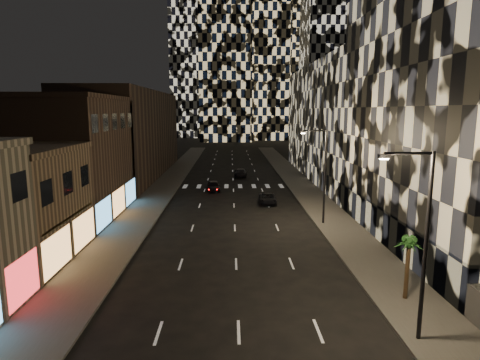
{
  "coord_description": "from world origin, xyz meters",
  "views": [
    {
      "loc": [
        -0.37,
        -7.41,
        10.92
      ],
      "look_at": [
        0.3,
        20.82,
        6.0
      ],
      "focal_mm": 30.0,
      "sensor_mm": 36.0,
      "label": 1
    }
  ],
  "objects_px": {
    "streetlight_near": "(422,234)",
    "streetlight_far": "(323,170)",
    "palm_tree": "(409,247)",
    "car_dark_rightlane": "(268,199)",
    "car_dark_oncoming": "(241,173)",
    "car_dark_midlane": "(214,186)"
  },
  "relations": [
    {
      "from": "car_dark_midlane",
      "to": "palm_tree",
      "type": "relative_size",
      "value": 1.1
    },
    {
      "from": "palm_tree",
      "to": "car_dark_midlane",
      "type": "bearing_deg",
      "value": 111.12
    },
    {
      "from": "car_dark_midlane",
      "to": "car_dark_oncoming",
      "type": "xyz_separation_m",
      "value": [
        4.04,
        12.14,
        -0.02
      ]
    },
    {
      "from": "streetlight_near",
      "to": "streetlight_far",
      "type": "relative_size",
      "value": 1.0
    },
    {
      "from": "car_dark_midlane",
      "to": "streetlight_far",
      "type": "bearing_deg",
      "value": -62.06
    },
    {
      "from": "car_dark_oncoming",
      "to": "car_dark_midlane",
      "type": "bearing_deg",
      "value": 76.08
    },
    {
      "from": "streetlight_near",
      "to": "palm_tree",
      "type": "bearing_deg",
      "value": 71.27
    },
    {
      "from": "palm_tree",
      "to": "streetlight_far",
      "type": "bearing_deg",
      "value": 95.07
    },
    {
      "from": "streetlight_far",
      "to": "car_dark_rightlane",
      "type": "xyz_separation_m",
      "value": [
        -4.35,
        8.79,
        -4.77
      ]
    },
    {
      "from": "streetlight_far",
      "to": "car_dark_midlane",
      "type": "bearing_deg",
      "value": 123.95
    },
    {
      "from": "streetlight_near",
      "to": "car_dark_rightlane",
      "type": "relative_size",
      "value": 2.14
    },
    {
      "from": "streetlight_far",
      "to": "car_dark_oncoming",
      "type": "xyz_separation_m",
      "value": [
        -7.02,
        28.58,
        -4.67
      ]
    },
    {
      "from": "car_dark_midlane",
      "to": "palm_tree",
      "type": "xyz_separation_m",
      "value": [
        12.47,
        -32.28,
        2.54
      ]
    },
    {
      "from": "streetlight_near",
      "to": "car_dark_rightlane",
      "type": "distance_m",
      "value": 29.5
    },
    {
      "from": "palm_tree",
      "to": "car_dark_rightlane",
      "type": "bearing_deg",
      "value": 103.16
    },
    {
      "from": "car_dark_rightlane",
      "to": "streetlight_far",
      "type": "bearing_deg",
      "value": -60.83
    },
    {
      "from": "streetlight_near",
      "to": "car_dark_oncoming",
      "type": "height_order",
      "value": "streetlight_near"
    },
    {
      "from": "car_dark_oncoming",
      "to": "streetlight_far",
      "type": "bearing_deg",
      "value": 108.28
    },
    {
      "from": "streetlight_far",
      "to": "palm_tree",
      "type": "distance_m",
      "value": 16.05
    },
    {
      "from": "streetlight_near",
      "to": "streetlight_far",
      "type": "height_order",
      "value": "same"
    },
    {
      "from": "car_dark_oncoming",
      "to": "palm_tree",
      "type": "bearing_deg",
      "value": 105.22
    },
    {
      "from": "palm_tree",
      "to": "car_dark_oncoming",
      "type": "bearing_deg",
      "value": 100.75
    }
  ]
}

